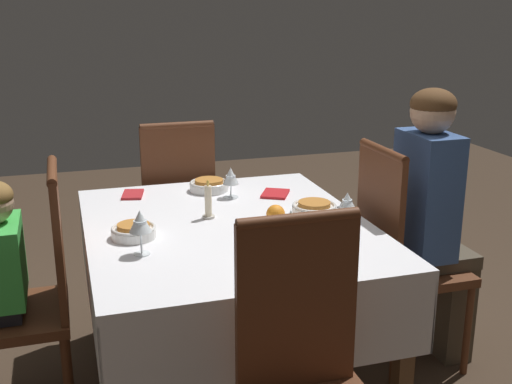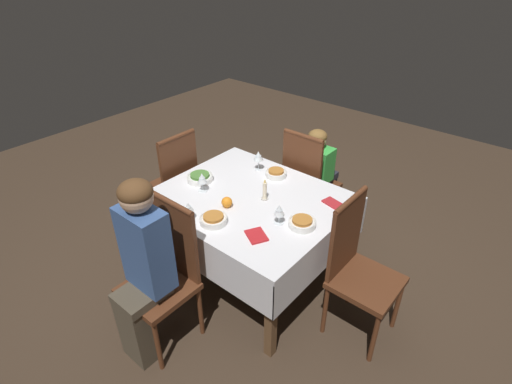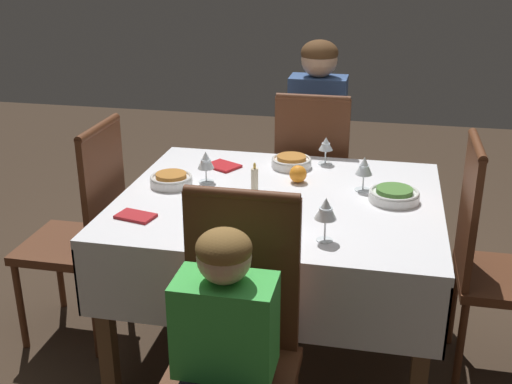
{
  "view_description": "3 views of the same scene",
  "coord_description": "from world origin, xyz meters",
  "px_view_note": "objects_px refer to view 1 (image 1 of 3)",
  "views": [
    {
      "loc": [
        2.39,
        -0.61,
        1.61
      ],
      "look_at": [
        0.07,
        0.1,
        0.89
      ],
      "focal_mm": 45.0,
      "sensor_mm": 36.0,
      "label": 1
    },
    {
      "loc": [
        -1.61,
        1.86,
        2.34
      ],
      "look_at": [
        -0.09,
        0.03,
        0.84
      ],
      "focal_mm": 28.0,
      "sensor_mm": 36.0,
      "label": 2
    },
    {
      "loc": [
        0.41,
        -2.45,
        1.76
      ],
      "look_at": [
        -0.08,
        -0.09,
        0.79
      ],
      "focal_mm": 45.0,
      "sensor_mm": 36.0,
      "label": 3
    }
  ],
  "objects_px": {
    "bowl_north": "(314,208)",
    "wine_glass_west": "(231,177)",
    "chair_south": "(33,289)",
    "person_adult_denim": "(434,213)",
    "bowl_west": "(209,185)",
    "chair_north": "(400,251)",
    "napkin_spare_side": "(275,194)",
    "wine_glass_south": "(140,222)",
    "orange_fruit": "(276,214)",
    "wine_glass_east": "(291,222)",
    "chair_east": "(309,380)",
    "wine_glass_north": "(347,202)",
    "bowl_east": "(278,258)",
    "napkin_red_folded": "(133,194)",
    "dining_table": "(228,245)",
    "candle_centerpiece": "(208,203)",
    "chair_west": "(176,207)",
    "bowl_south": "(134,231)"
  },
  "relations": [
    {
      "from": "bowl_north",
      "to": "wine_glass_west",
      "type": "xyz_separation_m",
      "value": [
        -0.34,
        -0.28,
        0.07
      ]
    },
    {
      "from": "chair_south",
      "to": "person_adult_denim",
      "type": "xyz_separation_m",
      "value": [
        0.06,
        1.7,
        0.16
      ]
    },
    {
      "from": "bowl_west",
      "to": "chair_north",
      "type": "bearing_deg",
      "value": 53.83
    },
    {
      "from": "napkin_spare_side",
      "to": "chair_south",
      "type": "bearing_deg",
      "value": -73.65
    },
    {
      "from": "wine_glass_south",
      "to": "orange_fruit",
      "type": "bearing_deg",
      "value": 107.62
    },
    {
      "from": "wine_glass_south",
      "to": "wine_glass_east",
      "type": "distance_m",
      "value": 0.54
    },
    {
      "from": "chair_east",
      "to": "wine_glass_east",
      "type": "bearing_deg",
      "value": 76.02
    },
    {
      "from": "chair_south",
      "to": "wine_glass_north",
      "type": "distance_m",
      "value": 1.27
    },
    {
      "from": "chair_north",
      "to": "chair_south",
      "type": "relative_size",
      "value": 1.0
    },
    {
      "from": "wine_glass_west",
      "to": "wine_glass_east",
      "type": "bearing_deg",
      "value": 3.59
    },
    {
      "from": "wine_glass_south",
      "to": "napkin_spare_side",
      "type": "distance_m",
      "value": 0.89
    },
    {
      "from": "wine_glass_south",
      "to": "napkin_spare_side",
      "type": "bearing_deg",
      "value": 128.82
    },
    {
      "from": "wine_glass_south",
      "to": "bowl_east",
      "type": "xyz_separation_m",
      "value": [
        0.24,
        0.43,
        -0.09
      ]
    },
    {
      "from": "napkin_red_folded",
      "to": "chair_south",
      "type": "bearing_deg",
      "value": -41.72
    },
    {
      "from": "chair_south",
      "to": "person_adult_denim",
      "type": "relative_size",
      "value": 0.81
    },
    {
      "from": "dining_table",
      "to": "candle_centerpiece",
      "type": "bearing_deg",
      "value": -149.09
    },
    {
      "from": "wine_glass_east",
      "to": "chair_west",
      "type": "bearing_deg",
      "value": -170.13
    },
    {
      "from": "bowl_east",
      "to": "wine_glass_east",
      "type": "relative_size",
      "value": 1.37
    },
    {
      "from": "chair_north",
      "to": "wine_glass_north",
      "type": "xyz_separation_m",
      "value": [
        0.09,
        -0.31,
        0.28
      ]
    },
    {
      "from": "chair_south",
      "to": "orange_fruit",
      "type": "bearing_deg",
      "value": 86.53
    },
    {
      "from": "wine_glass_west",
      "to": "bowl_west",
      "type": "bearing_deg",
      "value": -152.95
    },
    {
      "from": "candle_centerpiece",
      "to": "bowl_west",
      "type": "bearing_deg",
      "value": 166.63
    },
    {
      "from": "candle_centerpiece",
      "to": "orange_fruit",
      "type": "distance_m",
      "value": 0.29
    },
    {
      "from": "chair_west",
      "to": "bowl_south",
      "type": "xyz_separation_m",
      "value": [
        0.92,
        -0.32,
        0.22
      ]
    },
    {
      "from": "wine_glass_east",
      "to": "napkin_spare_side",
      "type": "relative_size",
      "value": 0.82
    },
    {
      "from": "bowl_north",
      "to": "wine_glass_south",
      "type": "bearing_deg",
      "value": -72.52
    },
    {
      "from": "bowl_north",
      "to": "chair_east",
      "type": "bearing_deg",
      "value": -22.53
    },
    {
      "from": "wine_glass_north",
      "to": "wine_glass_west",
      "type": "relative_size",
      "value": 0.93
    },
    {
      "from": "napkin_spare_side",
      "to": "orange_fruit",
      "type": "bearing_deg",
      "value": -18.44
    },
    {
      "from": "bowl_north",
      "to": "napkin_red_folded",
      "type": "bearing_deg",
      "value": -125.34
    },
    {
      "from": "napkin_spare_side",
      "to": "wine_glass_south",
      "type": "bearing_deg",
      "value": -51.18
    },
    {
      "from": "wine_glass_east",
      "to": "wine_glass_south",
      "type": "bearing_deg",
      "value": -101.61
    },
    {
      "from": "bowl_north",
      "to": "napkin_spare_side",
      "type": "xyz_separation_m",
      "value": [
        -0.32,
        -0.07,
        -0.02
      ]
    },
    {
      "from": "chair_north",
      "to": "napkin_red_folded",
      "type": "relative_size",
      "value": 6.36
    },
    {
      "from": "chair_east",
      "to": "orange_fruit",
      "type": "bearing_deg",
      "value": 78.11
    },
    {
      "from": "wine_glass_north",
      "to": "candle_centerpiece",
      "type": "height_order",
      "value": "candle_centerpiece"
    },
    {
      "from": "chair_south",
      "to": "napkin_spare_side",
      "type": "relative_size",
      "value": 5.6
    },
    {
      "from": "bowl_west",
      "to": "wine_glass_south",
      "type": "bearing_deg",
      "value": -29.91
    },
    {
      "from": "wine_glass_east",
      "to": "orange_fruit",
      "type": "height_order",
      "value": "wine_glass_east"
    },
    {
      "from": "orange_fruit",
      "to": "candle_centerpiece",
      "type": "bearing_deg",
      "value": -120.25
    },
    {
      "from": "napkin_spare_side",
      "to": "chair_north",
      "type": "bearing_deg",
      "value": 50.34
    },
    {
      "from": "bowl_west",
      "to": "wine_glass_west",
      "type": "distance_m",
      "value": 0.17
    },
    {
      "from": "bowl_south",
      "to": "napkin_red_folded",
      "type": "bearing_deg",
      "value": 173.92
    },
    {
      "from": "chair_west",
      "to": "napkin_spare_side",
      "type": "bearing_deg",
      "value": 124.64
    },
    {
      "from": "chair_south",
      "to": "candle_centerpiece",
      "type": "distance_m",
      "value": 0.76
    },
    {
      "from": "bowl_north",
      "to": "napkin_red_folded",
      "type": "xyz_separation_m",
      "value": [
        -0.5,
        -0.71,
        -0.02
      ]
    },
    {
      "from": "chair_east",
      "to": "wine_glass_east",
      "type": "distance_m",
      "value": 0.63
    },
    {
      "from": "bowl_south",
      "to": "chair_south",
      "type": "bearing_deg",
      "value": -98.66
    },
    {
      "from": "bowl_south",
      "to": "napkin_spare_side",
      "type": "distance_m",
      "value": 0.79
    },
    {
      "from": "bowl_west",
      "to": "dining_table",
      "type": "bearing_deg",
      "value": -4.22
    }
  ]
}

